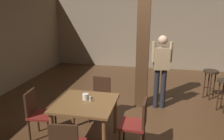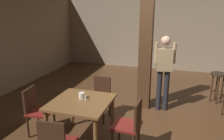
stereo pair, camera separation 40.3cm
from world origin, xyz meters
The scene contains 11 objects.
ground_plane centered at (0.00, 0.00, 0.00)m, with size 10.80×10.80×0.00m, color #4C301C.
wall_back centered at (0.00, 4.50, 1.40)m, with size 8.00×0.10×2.80m, color gray.
pillar centered at (-0.18, 0.90, 1.40)m, with size 0.28×0.28×2.80m, color #4C301C.
dining_table centered at (-0.99, -0.85, 0.65)m, with size 0.99×0.99×0.77m.
chair_north centered at (-0.98, 0.05, 0.51)m, with size 0.44×0.44×0.89m.
chair_west centered at (-1.89, -0.88, 0.51)m, with size 0.46×0.46×0.89m.
chair_east centered at (-0.11, -0.87, 0.51)m, with size 0.44×0.44×0.89m.
napkin_cup centered at (-1.02, -0.75, 0.82)m, with size 0.11×0.11×0.10m, color silver.
salt_shaker centered at (-0.92, -0.81, 0.81)m, with size 0.03×0.03×0.09m, color silver.
standing_person centered at (0.25, 0.85, 1.00)m, with size 0.47×0.26×1.72m.
bar_stool_mid centered at (1.52, 1.68, 0.58)m, with size 0.37×0.37×0.76m.
Camera 1 is at (0.15, -4.07, 2.29)m, focal length 35.00 mm.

